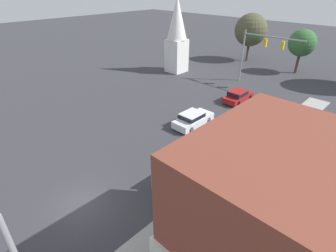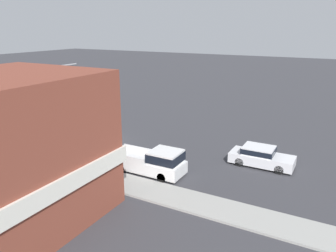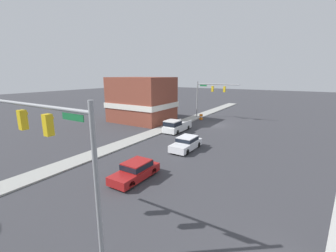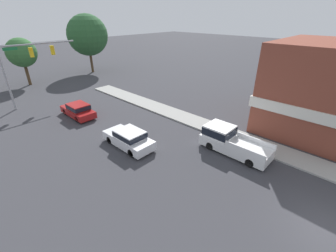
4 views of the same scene
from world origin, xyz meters
TOP-DOWN VIEW (x-y plane):
  - ground_plane at (0.00, 0.00)m, footprint 200.00×200.00m
  - far_signal_assembly at (-3.21, 29.81)m, footprint 8.35×0.49m
  - car_lead at (-1.78, 13.82)m, footprint 1.94×4.68m
  - car_second_ahead at (-1.70, 22.61)m, footprint 1.85×4.51m
  - pickup_truck_parked at (3.29, 7.49)m, footprint 2.02×5.47m
  - corner_brick_building at (12.51, 3.81)m, footprint 10.51×8.44m
  - church_steeple at (-15.72, 26.54)m, footprint 3.11×3.11m
  - backdrop_tree_left_far at (-10.72, 40.89)m, footprint 5.72×5.72m
  - backdrop_tree_left_mid at (-1.04, 39.55)m, footprint 4.16×4.16m

SIDE VIEW (x-z plane):
  - ground_plane at x=0.00m, z-range 0.00..0.00m
  - car_second_ahead at x=-1.70m, z-range 0.03..1.49m
  - car_lead at x=-1.78m, z-range 0.03..1.52m
  - pickup_truck_parked at x=3.29m, z-range -0.02..1.88m
  - corner_brick_building at x=12.51m, z-range -0.10..7.80m
  - backdrop_tree_left_mid at x=-1.04m, z-range 1.34..8.22m
  - far_signal_assembly at x=-3.21m, z-range 1.70..9.06m
  - backdrop_tree_left_far at x=-10.72m, z-range 1.33..9.75m
  - church_steeple at x=-15.72m, z-range 0.27..11.80m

